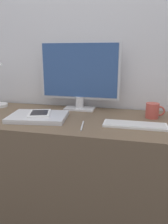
{
  "coord_description": "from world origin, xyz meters",
  "views": [
    {
      "loc": [
        0.28,
        -0.96,
        1.13
      ],
      "look_at": [
        0.02,
        0.18,
        0.81
      ],
      "focal_mm": 35.0,
      "sensor_mm": 36.0,
      "label": 1
    }
  ],
  "objects": [
    {
      "name": "wall_back",
      "position": [
        0.0,
        0.58,
        1.2
      ],
      "size": [
        3.6,
        0.05,
        2.4
      ],
      "color": "silver",
      "rests_on": "ground_plane"
    },
    {
      "name": "desk",
      "position": [
        0.0,
        0.25,
        0.37
      ],
      "size": [
        1.55,
        0.57,
        0.75
      ],
      "color": "brown",
      "rests_on": "ground_plane"
    },
    {
      "name": "monitor",
      "position": [
        -0.08,
        0.46,
        0.99
      ],
      "size": [
        0.53,
        0.11,
        0.45
      ],
      "color": "silver",
      "rests_on": "desk"
    },
    {
      "name": "keyboard",
      "position": [
        0.3,
        0.18,
        0.76
      ],
      "size": [
        0.34,
        0.11,
        0.01
      ],
      "color": "silver",
      "rests_on": "desk"
    },
    {
      "name": "laptop",
      "position": [
        -0.26,
        0.19,
        0.76
      ],
      "size": [
        0.36,
        0.28,
        0.03
      ],
      "color": "#BCBCC1",
      "rests_on": "desk"
    },
    {
      "name": "ereader",
      "position": [
        -0.26,
        0.2,
        0.78
      ],
      "size": [
        0.17,
        0.19,
        0.01
      ],
      "color": "white",
      "rests_on": "laptop"
    },
    {
      "name": "coffee_mug",
      "position": [
        0.4,
        0.36,
        0.79
      ],
      "size": [
        0.11,
        0.08,
        0.09
      ],
      "color": "#B7473D",
      "rests_on": "desk"
    },
    {
      "name": "pen",
      "position": [
        0.02,
        0.11,
        0.75
      ],
      "size": [
        0.03,
        0.14,
        0.01
      ],
      "color": "silver",
      "rests_on": "desk"
    }
  ]
}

